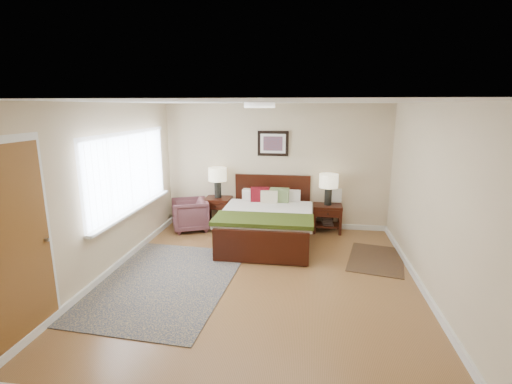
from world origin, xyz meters
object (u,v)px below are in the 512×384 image
Objects in this scene: lamp_left at (218,177)px; nightstand_left at (218,204)px; bed at (267,216)px; lamp_right at (329,183)px; nightstand_right at (327,215)px; rug_persian at (163,281)px; armchair at (190,215)px.

nightstand_left is at bearing -90.00° from lamp_left.
bed is at bearing -33.48° from nightstand_left.
lamp_left reaches higher than lamp_right.
lamp_right reaches higher than bed.
bed is 1.31m from nightstand_left.
nightstand_right is 0.21× the size of rug_persian.
lamp_left reaches higher than armchair.
armchair is 2.31m from rug_persian.
bed is 3.25× the size of lamp_left.
rug_persian is (-0.20, -2.51, -0.49)m from nightstand_left.
lamp_left reaches higher than bed.
nightstand_left is 1.02× the size of lamp_left.
lamp_left is (-2.21, 0.01, 0.71)m from nightstand_right.
bed is at bearing 49.99° from armchair.
nightstand_left is 0.56m from lamp_left.
bed is 3.57× the size of nightstand_right.
lamp_right is (2.21, 0.02, 0.49)m from nightstand_left.
lamp_left reaches higher than nightstand_right.
nightstand_right is 0.65m from lamp_right.
lamp_left is 0.94m from armchair.
lamp_left is 2.75m from rug_persian.
lamp_left reaches higher than nightstand_left.
armchair is (-2.73, -0.27, -0.67)m from lamp_right.
lamp_left is 1.00× the size of lamp_right.
bed is 1.34m from nightstand_right.
armchair is (-0.52, -0.25, -0.18)m from nightstand_left.
nightstand_right is at bearing 49.93° from rug_persian.
bed is 0.75× the size of rug_persian.
bed reaches higher than armchair.
nightstand_right is 2.74m from armchair.
nightstand_left is 0.23× the size of rug_persian.
nightstand_right is at bearing -90.00° from lamp_right.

